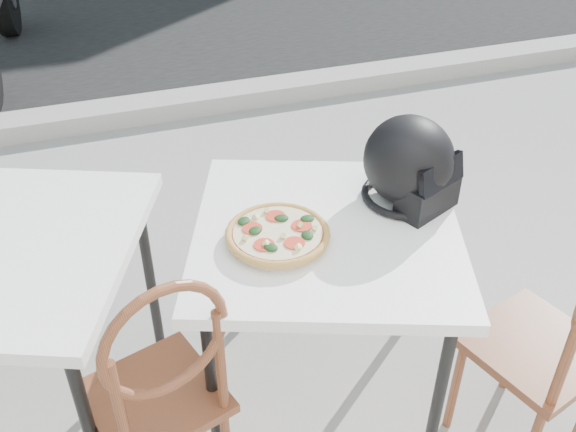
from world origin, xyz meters
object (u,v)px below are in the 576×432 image
object	(u,v)px
cafe_table_main	(327,246)
cafe_chair_main	(565,333)
pizza	(278,234)
cafe_chair_side	(161,385)
helmet	(410,166)
plate	(278,239)

from	to	relation	value
cafe_table_main	cafe_chair_main	bearing A→B (deg)	-37.33
pizza	cafe_chair_side	bearing A→B (deg)	-152.94
cafe_table_main	cafe_chair_main	world-z (taller)	cafe_chair_main
cafe_table_main	helmet	xyz separation A→B (m)	(0.31, 0.06, 0.20)
pizza	cafe_table_main	bearing A→B (deg)	4.91
cafe_table_main	plate	xyz separation A→B (m)	(-0.17, -0.01, 0.08)
plate	cafe_chair_side	xyz separation A→B (m)	(-0.42, -0.21, -0.25)
helmet	cafe_chair_main	bearing A→B (deg)	-84.10
cafe_table_main	cafe_chair_side	bearing A→B (deg)	-158.71
plate	pizza	size ratio (longest dim) A/B	1.00
helmet	pizza	bearing A→B (deg)	166.20
cafe_table_main	helmet	world-z (taller)	helmet
helmet	cafe_chair_side	world-z (taller)	helmet
helmet	cafe_chair_side	size ratio (longest dim) A/B	0.40
plate	cafe_chair_side	distance (m)	0.53
helmet	cafe_chair_side	xyz separation A→B (m)	(-0.89, -0.29, -0.37)
helmet	cafe_chair_main	size ratio (longest dim) A/B	0.38
pizza	helmet	bearing A→B (deg)	9.44
helmet	cafe_chair_side	distance (m)	1.01
pizza	cafe_chair_main	size ratio (longest dim) A/B	0.36
pizza	cafe_chair_main	xyz separation A→B (m)	(0.76, -0.44, -0.25)
plate	helmet	bearing A→B (deg)	9.47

